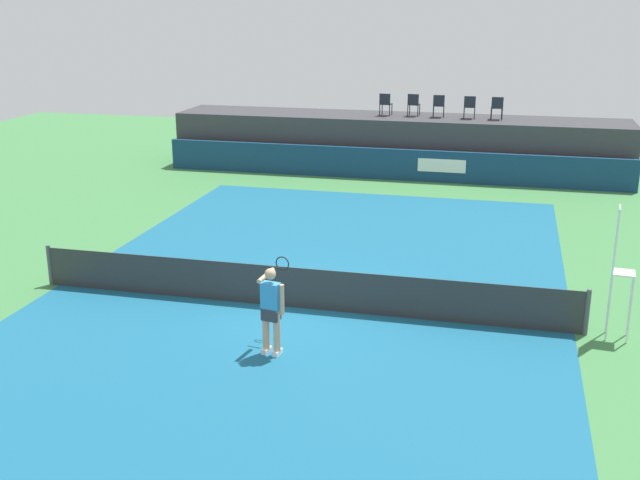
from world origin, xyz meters
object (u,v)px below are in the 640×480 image
object	(u,v)px
spectator_chair_left	(414,104)
spectator_chair_center	(439,105)
net_post_near	(50,265)
umpire_chair	(619,264)
tennis_ball	(395,279)
spectator_chair_far_left	(386,103)
net_post_far	(587,312)
spectator_chair_far_right	(497,107)
tennis_player	(271,308)
spectator_chair_right	(470,106)

from	to	relation	value
spectator_chair_left	spectator_chair_center	world-z (taller)	same
spectator_chair_center	net_post_near	world-z (taller)	spectator_chair_center
umpire_chair	tennis_ball	size ratio (longest dim) A/B	40.59
spectator_chair_far_left	umpire_chair	xyz separation A→B (m)	(7.23, -15.26, -1.11)
net_post_far	spectator_chair_far_right	bearing A→B (deg)	98.85
spectator_chair_center	spectator_chair_far_right	distance (m)	2.25
net_post_near	tennis_player	bearing A→B (deg)	-20.57
spectator_chair_far_right	tennis_player	bearing A→B (deg)	-101.79
spectator_chair_right	umpire_chair	world-z (taller)	spectator_chair_right
spectator_chair_far_right	net_post_far	size ratio (longest dim) A/B	0.89
spectator_chair_left	net_post_near	distance (m)	16.97
tennis_ball	net_post_far	bearing A→B (deg)	-27.97
umpire_chair	tennis_ball	world-z (taller)	umpire_chair
spectator_chair_right	tennis_player	bearing A→B (deg)	-98.48
spectator_chair_far_left	tennis_player	size ratio (longest dim) A/B	0.50
spectator_chair_left	spectator_chair_right	bearing A→B (deg)	-4.90
spectator_chair_far_right	net_post_far	distance (m)	15.52
tennis_player	net_post_far	bearing A→B (deg)	21.61
spectator_chair_left	net_post_near	world-z (taller)	spectator_chair_left
umpire_chair	net_post_near	distance (m)	12.94
spectator_chair_far_right	tennis_player	xyz separation A→B (m)	(-3.67, -17.57, -1.73)
spectator_chair_far_right	net_post_near	distance (m)	18.33
spectator_chair_far_right	net_post_far	bearing A→B (deg)	-81.15
spectator_chair_far_right	net_post_far	xyz separation A→B (m)	(2.36, -15.18, -2.19)
spectator_chair_left	spectator_chair_right	size ratio (longest dim) A/B	1.00
spectator_chair_center	umpire_chair	size ratio (longest dim) A/B	0.32
umpire_chair	spectator_chair_right	bearing A→B (deg)	104.42
spectator_chair_far_left	net_post_far	world-z (taller)	spectator_chair_far_left
spectator_chair_far_left	spectator_chair_right	bearing A→B (deg)	-1.17
tennis_player	tennis_ball	size ratio (longest dim) A/B	26.03
spectator_chair_far_right	umpire_chair	world-z (taller)	spectator_chair_far_right
net_post_near	spectator_chair_left	bearing A→B (deg)	66.22
spectator_chair_left	tennis_ball	size ratio (longest dim) A/B	13.06
net_post_near	net_post_far	world-z (taller)	same
spectator_chair_right	spectator_chair_left	bearing A→B (deg)	175.10
spectator_chair_center	spectator_chair_right	xyz separation A→B (m)	(1.20, -0.09, 0.00)
spectator_chair_far_left	tennis_ball	xyz separation A→B (m)	(2.41, -12.98, -2.66)
spectator_chair_far_left	umpire_chair	bearing A→B (deg)	-64.67
spectator_chair_right	net_post_near	size ratio (longest dim) A/B	0.89
umpire_chair	net_post_far	distance (m)	1.20
spectator_chair_right	umpire_chair	xyz separation A→B (m)	(3.91, -15.19, -1.11)
tennis_player	tennis_ball	xyz separation A→B (m)	(1.72, 4.68, -0.92)
tennis_ball	net_post_near	bearing A→B (deg)	-164.19
spectator_chair_right	net_post_near	bearing A→B (deg)	-120.60
net_post_far	spectator_chair_right	bearing A→B (deg)	102.63
tennis_player	tennis_ball	world-z (taller)	tennis_player
spectator_chair_right	tennis_player	distance (m)	17.87
spectator_chair_left	tennis_player	bearing A→B (deg)	-91.34
tennis_ball	spectator_chair_left	bearing A→B (deg)	95.68
net_post_near	net_post_far	xyz separation A→B (m)	(12.40, 0.00, 0.00)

